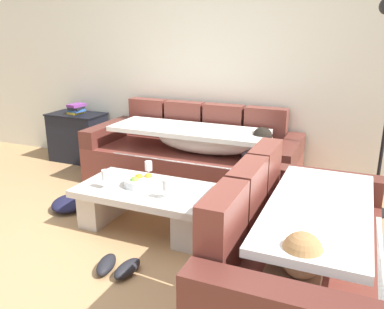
% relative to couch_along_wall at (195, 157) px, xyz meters
% --- Properties ---
extents(ground_plane, '(14.00, 14.00, 0.00)m').
position_rel_couch_along_wall_xyz_m(ground_plane, '(-0.07, -1.62, -0.33)').
color(ground_plane, '#A97F53').
extents(back_wall, '(9.00, 0.10, 2.70)m').
position_rel_couch_along_wall_xyz_m(back_wall, '(-0.07, 0.53, 1.02)').
color(back_wall, beige).
rests_on(back_wall, ground_plane).
extents(couch_along_wall, '(2.33, 0.92, 0.88)m').
position_rel_couch_along_wall_xyz_m(couch_along_wall, '(0.00, 0.00, 0.00)').
color(couch_along_wall, brown).
rests_on(couch_along_wall, ground_plane).
extents(couch_near_window, '(0.92, 1.81, 0.88)m').
position_rel_couch_along_wall_xyz_m(couch_near_window, '(1.40, -1.61, 0.00)').
color(couch_near_window, brown).
rests_on(couch_near_window, ground_plane).
extents(coffee_table, '(1.20, 0.68, 0.38)m').
position_rel_couch_along_wall_xyz_m(coffee_table, '(0.01, -1.11, -0.09)').
color(coffee_table, beige).
rests_on(coffee_table, ground_plane).
extents(fruit_bowl, '(0.28, 0.28, 0.10)m').
position_rel_couch_along_wall_xyz_m(fruit_bowl, '(-0.06, -1.09, 0.09)').
color(fruit_bowl, silver).
rests_on(fruit_bowl, coffee_table).
extents(wine_glass_near_left, '(0.07, 0.07, 0.17)m').
position_rel_couch_along_wall_xyz_m(wine_glass_near_left, '(-0.30, -1.26, 0.16)').
color(wine_glass_near_left, silver).
rests_on(wine_glass_near_left, coffee_table).
extents(wine_glass_near_right, '(0.07, 0.07, 0.17)m').
position_rel_couch_along_wall_xyz_m(wine_glass_near_right, '(0.28, -1.26, 0.16)').
color(wine_glass_near_right, silver).
rests_on(wine_glass_near_right, coffee_table).
extents(wine_glass_far_back, '(0.07, 0.07, 0.17)m').
position_rel_couch_along_wall_xyz_m(wine_glass_far_back, '(-0.08, -0.91, 0.16)').
color(wine_glass_far_back, silver).
rests_on(wine_glass_far_back, coffee_table).
extents(open_magazine, '(0.34, 0.30, 0.01)m').
position_rel_couch_along_wall_xyz_m(open_magazine, '(0.31, -1.14, 0.05)').
color(open_magazine, white).
rests_on(open_magazine, coffee_table).
extents(side_cabinet, '(0.72, 0.44, 0.64)m').
position_rel_couch_along_wall_xyz_m(side_cabinet, '(-1.79, 0.23, -0.01)').
color(side_cabinet, black).
rests_on(side_cabinet, ground_plane).
extents(book_stack_on_cabinet, '(0.18, 0.24, 0.13)m').
position_rel_couch_along_wall_xyz_m(book_stack_on_cabinet, '(-1.78, 0.23, 0.38)').
color(book_stack_on_cabinet, gold).
rests_on(book_stack_on_cabinet, side_cabinet).
extents(floor_lamp, '(0.33, 0.31, 1.95)m').
position_rel_couch_along_wall_xyz_m(floor_lamp, '(1.82, -0.04, 0.79)').
color(floor_lamp, black).
rests_on(floor_lamp, ground_plane).
extents(pair_of_shoes, '(0.33, 0.30, 0.09)m').
position_rel_couch_along_wall_xyz_m(pair_of_shoes, '(0.15, -1.82, -0.29)').
color(pair_of_shoes, black).
rests_on(pair_of_shoes, ground_plane).
extents(crumpled_garment, '(0.42, 0.47, 0.12)m').
position_rel_couch_along_wall_xyz_m(crumpled_garment, '(-0.89, -1.08, -0.27)').
color(crumpled_garment, '#191933').
rests_on(crumpled_garment, ground_plane).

